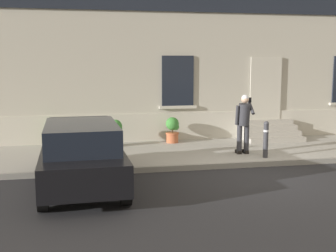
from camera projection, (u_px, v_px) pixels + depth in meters
name	position (u px, v px, depth m)	size (l,w,h in m)	color
ground_plane	(264.00, 176.00, 10.84)	(80.00, 80.00, 0.00)	#232326
sidewalk	(228.00, 151.00, 13.55)	(24.00, 3.60, 0.15)	#99968E
curb_edge	(250.00, 164.00, 11.74)	(24.00, 0.12, 0.15)	gray
building_facade	(207.00, 37.00, 15.42)	(24.00, 1.52, 7.50)	#B2AD9E
entrance_stoop	(269.00, 132.00, 15.16)	(1.99, 1.28, 0.64)	#9E998E
hatchback_car_black	(82.00, 154.00, 9.68)	(1.90, 4.12, 1.50)	black
bollard_near_person	(266.00, 138.00, 12.16)	(0.15, 0.15, 1.04)	#333338
person_on_phone	(244.00, 120.00, 12.60)	(0.51, 0.48, 1.75)	#2D2D33
planter_olive	(55.00, 132.00, 13.84)	(0.44, 0.44, 0.86)	#606B38
planter_charcoal	(116.00, 132.00, 13.86)	(0.44, 0.44, 0.86)	#2D2D30
planter_terracotta	(173.00, 129.00, 14.47)	(0.44, 0.44, 0.86)	#B25B38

